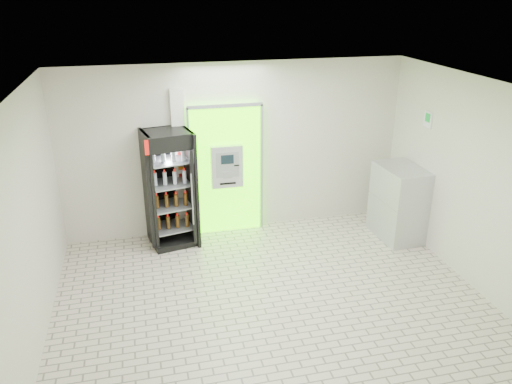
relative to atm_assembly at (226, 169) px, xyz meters
name	(u,v)px	position (x,y,z in m)	size (l,w,h in m)	color
ground	(272,302)	(0.20, -2.41, -1.17)	(6.00, 6.00, 0.00)	beige
room_shell	(274,181)	(0.20, -2.41, 0.67)	(6.00, 6.00, 6.00)	beige
atm_assembly	(226,169)	(0.00, 0.00, 0.00)	(1.30, 0.24, 2.33)	#4FFF00
pillar	(181,165)	(-0.78, 0.04, 0.13)	(0.22, 0.11, 2.60)	silver
beverage_cooler	(170,191)	(-1.00, -0.25, -0.21)	(0.87, 0.83, 1.99)	black
steel_cabinet	(399,203)	(2.87, -0.96, -0.52)	(0.70, 1.00, 1.29)	#B6BABF
exit_sign	(428,119)	(3.19, -1.01, 0.95)	(0.02, 0.22, 0.26)	white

